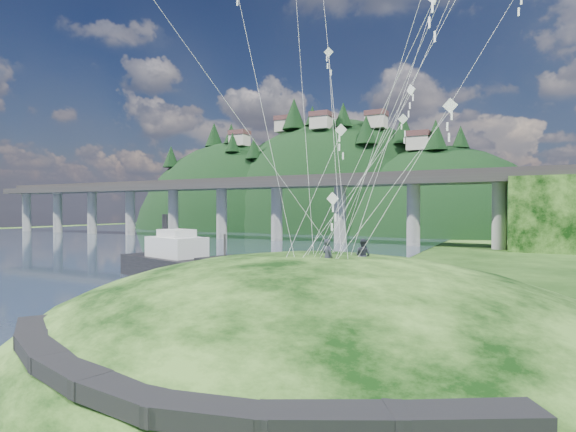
% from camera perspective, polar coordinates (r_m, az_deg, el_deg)
% --- Properties ---
extents(ground, '(320.00, 320.00, 0.00)m').
position_cam_1_polar(ground, '(28.25, -13.33, -14.47)').
color(ground, black).
rests_on(ground, ground).
extents(grass_hill, '(36.00, 32.00, 13.00)m').
position_cam_1_polar(grass_hill, '(26.25, 3.97, -19.11)').
color(grass_hill, black).
rests_on(grass_hill, ground).
extents(footpath, '(22.29, 5.84, 0.83)m').
position_cam_1_polar(footpath, '(15.95, -15.99, -18.98)').
color(footpath, black).
rests_on(footpath, ground).
extents(bridge, '(160.00, 11.00, 15.00)m').
position_cam_1_polar(bridge, '(100.93, 1.34, 2.24)').
color(bridge, '#2D2B2B').
rests_on(bridge, ground).
extents(far_ridge, '(153.00, 70.00, 94.50)m').
position_cam_1_polar(far_ridge, '(156.14, 4.08, -4.50)').
color(far_ridge, black).
rests_on(far_ridge, ground).
extents(work_barge, '(20.32, 10.28, 6.86)m').
position_cam_1_polar(work_barge, '(47.75, -12.41, -6.01)').
color(work_barge, black).
rests_on(work_barge, ground).
extents(wooden_dock, '(12.46, 4.08, 0.88)m').
position_cam_1_polar(wooden_dock, '(36.80, -15.43, -10.22)').
color(wooden_dock, '#3C2B18').
rests_on(wooden_dock, ground).
extents(kite_flyers, '(2.24, 2.72, 1.96)m').
position_cam_1_polar(kite_flyers, '(24.25, 7.99, -2.88)').
color(kite_flyers, '#292B36').
rests_on(kite_flyers, ground).
extents(kite_swarm, '(18.23, 16.50, 18.54)m').
position_cam_1_polar(kite_swarm, '(28.20, 11.35, 23.97)').
color(kite_swarm, white).
rests_on(kite_swarm, ground).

